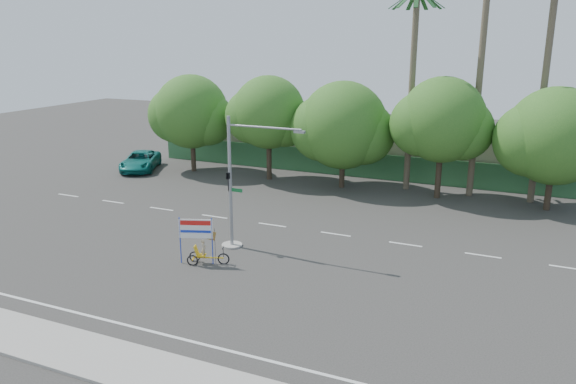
% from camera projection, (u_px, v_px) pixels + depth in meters
% --- Properties ---
extents(ground, '(120.00, 120.00, 0.00)m').
position_uv_depth(ground, '(237.00, 283.00, 25.67)').
color(ground, '#33302D').
rests_on(ground, ground).
extents(sidewalk_near, '(50.00, 2.40, 0.12)m').
position_uv_depth(sidewalk_near, '(130.00, 367.00, 19.04)').
color(sidewalk_near, gray).
rests_on(sidewalk_near, ground).
extents(fence, '(38.00, 0.08, 2.00)m').
position_uv_depth(fence, '(368.00, 166.00, 44.35)').
color(fence, '#336B3D').
rests_on(fence, ground).
extents(building_left, '(12.00, 8.00, 4.00)m').
position_uv_depth(building_left, '(277.00, 136.00, 51.94)').
color(building_left, '#BCB195').
rests_on(building_left, ground).
extents(building_right, '(14.00, 8.00, 3.60)m').
position_uv_depth(building_right, '(481.00, 153.00, 44.99)').
color(building_right, '#BCB195').
rests_on(building_right, ground).
extents(tree_far_left, '(7.14, 6.00, 7.96)m').
position_uv_depth(tree_far_left, '(191.00, 114.00, 45.72)').
color(tree_far_left, '#473828').
rests_on(tree_far_left, ground).
extents(tree_left, '(6.66, 5.60, 8.07)m').
position_uv_depth(tree_left, '(268.00, 115.00, 42.92)').
color(tree_left, '#473828').
rests_on(tree_left, ground).
extents(tree_center, '(7.62, 6.40, 7.85)m').
position_uv_depth(tree_center, '(342.00, 128.00, 40.74)').
color(tree_center, '#473828').
rests_on(tree_center, ground).
extents(tree_right, '(6.90, 5.80, 8.36)m').
position_uv_depth(tree_right, '(442.00, 123.00, 37.81)').
color(tree_right, '#473828').
rests_on(tree_right, ground).
extents(tree_far_right, '(7.38, 6.20, 7.94)m').
position_uv_depth(tree_far_right, '(554.00, 139.00, 35.25)').
color(tree_far_right, '#473828').
rests_on(tree_far_right, ground).
extents(palm_tall, '(3.73, 3.79, 17.45)m').
position_uv_depth(palm_tall, '(483.00, 43.00, 36.94)').
color(palm_tall, '#70604C').
rests_on(palm_tall, ground).
extents(palm_mid, '(3.73, 3.79, 15.45)m').
position_uv_depth(palm_mid, '(547.00, 60.00, 35.67)').
color(palm_mid, '#70604C').
rests_on(palm_mid, ground).
extents(palm_short, '(3.73, 3.79, 14.45)m').
position_uv_depth(palm_short, '(413.00, 66.00, 39.12)').
color(palm_short, '#70604C').
rests_on(palm_short, ground).
extents(traffic_signal, '(4.72, 1.10, 7.00)m').
position_uv_depth(traffic_signal, '(235.00, 194.00, 29.25)').
color(traffic_signal, gray).
rests_on(traffic_signal, ground).
extents(trike_billboard, '(2.34, 1.07, 2.42)m').
position_uv_depth(trike_billboard, '(201.00, 245.00, 27.58)').
color(trike_billboard, black).
rests_on(trike_billboard, ground).
extents(pickup_truck, '(4.64, 6.13, 1.55)m').
position_uv_depth(pickup_truck, '(140.00, 161.00, 47.13)').
color(pickup_truck, '#107067').
rests_on(pickup_truck, ground).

